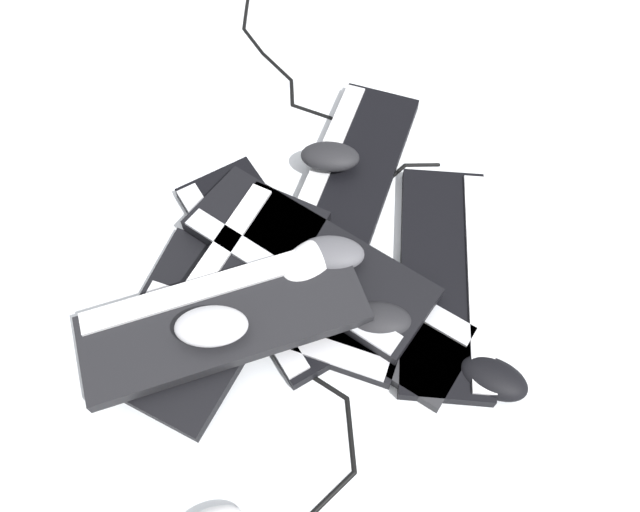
# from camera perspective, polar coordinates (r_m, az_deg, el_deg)

# --- Properties ---
(ground_plane) EXTENTS (3.20, 3.20, 0.00)m
(ground_plane) POSITION_cam_1_polar(r_m,az_deg,el_deg) (1.09, -1.17, -1.54)
(ground_plane) COLOR silver
(keyboard_0) EXTENTS (0.45, 0.37, 0.03)m
(keyboard_0) POSITION_cam_1_polar(r_m,az_deg,el_deg) (1.09, -4.95, -0.63)
(keyboard_0) COLOR black
(keyboard_0) RESTS_ON ground
(keyboard_1) EXTENTS (0.45, 0.18, 0.03)m
(keyboard_1) POSITION_cam_1_polar(r_m,az_deg,el_deg) (1.05, -4.04, -4.52)
(keyboard_1) COLOR black
(keyboard_1) RESTS_ON ground
(keyboard_2) EXTENTS (0.46, 0.22, 0.03)m
(keyboard_2) POSITION_cam_1_polar(r_m,az_deg,el_deg) (1.05, 2.24, -4.17)
(keyboard_2) COLOR #232326
(keyboard_2) RESTS_ON ground
(keyboard_3) EXTENTS (0.29, 0.46, 0.03)m
(keyboard_3) POSITION_cam_1_polar(r_m,az_deg,el_deg) (1.10, 11.46, -1.85)
(keyboard_3) COLOR black
(keyboard_3) RESTS_ON ground
(keyboard_4) EXTENTS (0.19, 0.45, 0.03)m
(keyboard_4) POSITION_cam_1_polar(r_m,az_deg,el_deg) (1.19, 2.77, 7.39)
(keyboard_4) COLOR black
(keyboard_4) RESTS_ON ground
(keyboard_5) EXTENTS (0.17, 0.45, 0.03)m
(keyboard_5) POSITION_cam_1_polar(r_m,az_deg,el_deg) (1.03, -8.34, -3.78)
(keyboard_5) COLOR black
(keyboard_5) RESTS_ON keyboard_1
(keyboard_6) EXTENTS (0.46, 0.23, 0.03)m
(keyboard_6) POSITION_cam_1_polar(r_m,az_deg,el_deg) (1.06, -1.15, -0.27)
(keyboard_6) COLOR black
(keyboard_6) RESTS_ON keyboard_0
(keyboard_7) EXTENTS (0.42, 0.41, 0.03)m
(keyboard_7) POSITION_cam_1_polar(r_m,az_deg,el_deg) (0.98, -8.80, -5.63)
(keyboard_7) COLOR black
(keyboard_7) RESTS_ON keyboard_5
(mouse_0) EXTENTS (0.11, 0.07, 0.04)m
(mouse_0) POSITION_cam_1_polar(r_m,az_deg,el_deg) (1.03, 15.57, -10.70)
(mouse_0) COLOR black
(mouse_0) RESTS_ON ground
(mouse_1) EXTENTS (0.13, 0.11, 0.04)m
(mouse_1) POSITION_cam_1_polar(r_m,az_deg,el_deg) (0.94, -9.90, -6.34)
(mouse_1) COLOR #B7B7BC
(mouse_1) RESTS_ON keyboard_7
(mouse_3) EXTENTS (0.13, 0.10, 0.04)m
(mouse_3) POSITION_cam_1_polar(r_m,az_deg,el_deg) (1.17, 0.93, 9.07)
(mouse_3) COLOR black
(mouse_3) RESTS_ON keyboard_4
(mouse_4) EXTENTS (0.13, 0.10, 0.04)m
(mouse_4) POSITION_cam_1_polar(r_m,az_deg,el_deg) (1.02, 1.01, 0.22)
(mouse_4) COLOR #4C4C51
(mouse_4) RESTS_ON keyboard_6
(mouse_5) EXTENTS (0.11, 0.13, 0.04)m
(mouse_5) POSITION_cam_1_polar(r_m,az_deg,el_deg) (1.01, -0.90, -0.39)
(mouse_5) COLOR silver
(mouse_5) RESTS_ON keyboard_6
(mouse_6) EXTENTS (0.13, 0.10, 0.04)m
(mouse_6) POSITION_cam_1_polar(r_m,az_deg,el_deg) (1.00, 5.29, -5.91)
(mouse_6) COLOR black
(mouse_6) RESTS_ON keyboard_2
(cable_0) EXTENTS (0.21, 0.70, 0.01)m
(cable_0) POSITION_cam_1_polar(r_m,az_deg,el_deg) (1.06, 2.51, -4.24)
(cable_0) COLOR black
(cable_0) RESTS_ON ground
(cable_1) EXTENTS (0.44, 0.29, 0.01)m
(cable_1) POSITION_cam_1_polar(r_m,az_deg,el_deg) (1.41, -3.13, 17.00)
(cable_1) COLOR black
(cable_1) RESTS_ON ground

